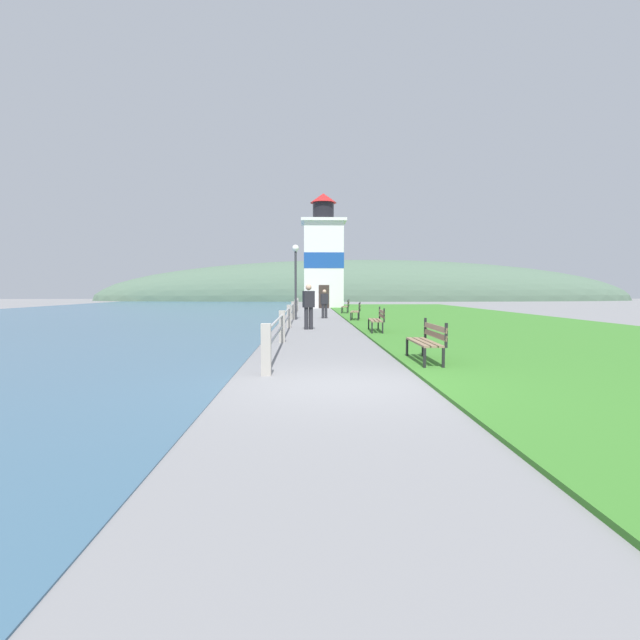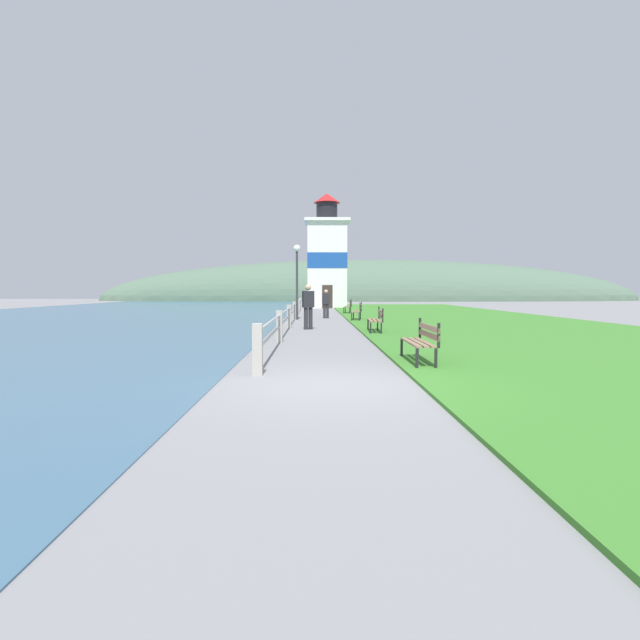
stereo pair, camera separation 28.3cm
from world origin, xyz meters
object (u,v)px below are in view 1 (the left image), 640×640
Objects in this scene: lighthouse at (323,259)px; lamp_post at (296,268)px; park_bench_by_lighthouse at (346,306)px; person_strolling at (309,305)px; person_by_railing at (324,303)px; park_bench_midway at (378,318)px; park_bench_far at (357,310)px; park_bench_near at (428,339)px.

lamp_post is at bearing -96.49° from lighthouse.
lighthouse reaches higher than park_bench_by_lighthouse.
park_bench_by_lighthouse is at bearing -32.77° from person_strolling.
lighthouse is (-1.16, 11.44, 3.83)m from park_bench_by_lighthouse.
person_strolling is (-2.54, -13.13, 0.44)m from park_bench_by_lighthouse.
lighthouse is 17.13m from person_by_railing.
person_strolling is (-2.54, 1.67, 0.44)m from park_bench_midway.
lamp_post is (-2.05, -18.01, -1.63)m from lighthouse.
park_bench_by_lighthouse is at bearing -28.96° from person_by_railing.
park_bench_far is at bearing -86.10° from park_bench_midway.
person_by_railing is 2.74m from lamp_post.
person_strolling is at bearing -93.22° from lighthouse.
park_bench_near is 22.53m from park_bench_by_lighthouse.
park_bench_midway is 26.55m from lighthouse.
person_by_railing reaches higher than park_bench_near.
park_bench_midway is 7.29m from park_bench_far.
park_bench_far is 1.06× the size of park_bench_by_lighthouse.
lighthouse reaches higher than park_bench_midway.
lamp_post reaches higher than park_bench_near.
lamp_post reaches higher than person_strolling.
park_bench_far is at bearing 96.72° from park_bench_by_lighthouse.
park_bench_by_lighthouse is at bearing -84.24° from lighthouse.
person_strolling is at bearing -84.20° from lamp_post.
lighthouse is at bearing -79.16° from park_bench_far.
lamp_post reaches higher than park_bench_far.
park_bench_near is 17.29m from person_by_railing.
lamp_post is at bearing -65.22° from park_bench_midway.
person_strolling is 1.13× the size of person_by_railing.
park_bench_near is 7.73m from park_bench_midway.
park_bench_near is at bearing 97.61° from park_bench_far.
park_bench_midway is (0.02, 7.73, 0.00)m from park_bench_near.
park_bench_by_lighthouse is (-0.00, 14.80, -0.00)m from park_bench_midway.
park_bench_far is 19.37m from lighthouse.
lighthouse is 2.55× the size of lamp_post.
person_strolling reaches higher than person_by_railing.
park_bench_far is 0.18× the size of lighthouse.
person_by_railing is (-1.64, 9.48, 0.33)m from park_bench_midway.
park_bench_near is at bearing -88.08° from lighthouse.
park_bench_near is 1.13× the size of person_by_railing.
lighthouse is at bearing -77.16° from park_bench_by_lighthouse.
lamp_post is (-3.16, 0.95, 2.20)m from park_bench_far.
park_bench_near and park_bench_midway have the same top height.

